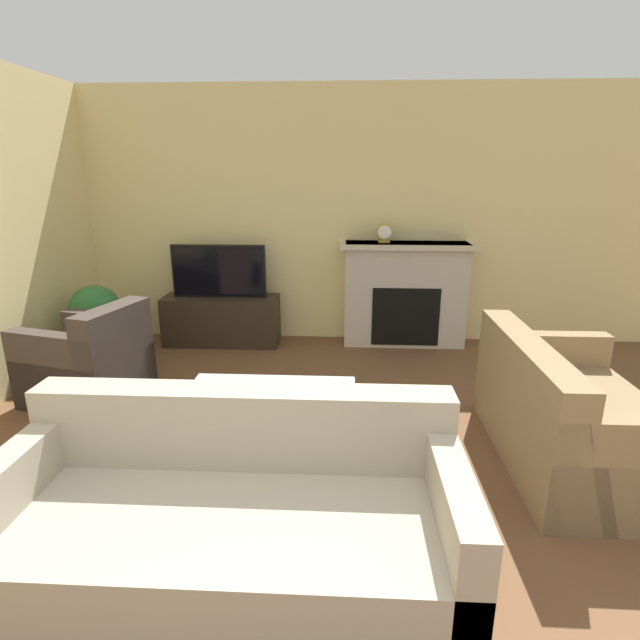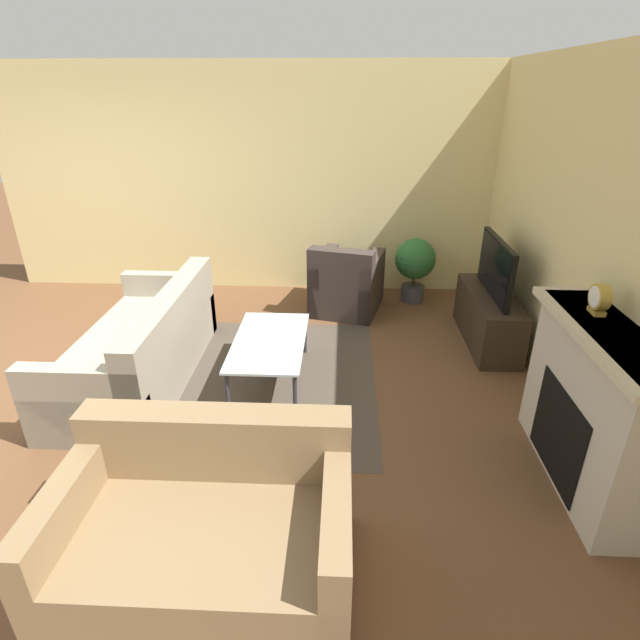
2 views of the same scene
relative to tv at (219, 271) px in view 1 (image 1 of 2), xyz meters
The scene contains 11 objects.
wall_back 1.20m from the tv, 17.19° to the left, with size 7.98×0.06×2.70m.
area_rug 2.40m from the tv, 67.84° to the right, with size 2.35×1.82×0.00m.
fireplace 2.01m from the tv, ahead, with size 1.41×0.41×1.11m.
tv_stand 0.55m from the tv, 90.00° to the left, with size 1.24×0.41×0.53m.
tv is the anchor object (origin of this frame).
couch_sectional 3.42m from the tv, 75.34° to the right, with size 2.06×0.92×0.82m.
couch_loveseat 3.61m from the tv, 37.70° to the right, with size 0.94×1.50×0.82m.
armchair_by_window 1.70m from the tv, 117.46° to the right, with size 0.99×0.91×0.82m.
coffee_table 2.33m from the tv, 68.08° to the right, with size 1.15×0.62×0.41m.
potted_plant 1.29m from the tv, 150.02° to the right, with size 0.49×0.49×0.78m.
mantel_clock 1.80m from the tv, ahead, with size 0.17×0.07×0.20m.
Camera 1 is at (0.33, -0.91, 1.84)m, focal length 28.00 mm.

